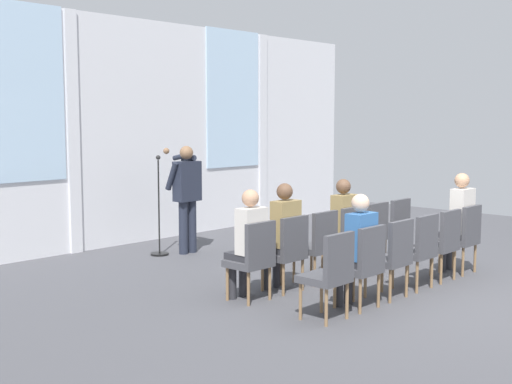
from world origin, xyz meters
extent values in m
plane|color=#4C4C51|center=(0.00, 0.00, 0.00)|extent=(14.64, 14.64, 0.00)
cube|color=silver|center=(0.00, 5.63, 1.89)|extent=(10.88, 0.10, 3.78)
cube|color=silver|center=(-2.18, 5.57, 2.49)|extent=(1.38, 0.04, 2.61)
cube|color=silver|center=(-1.34, 5.58, 1.89)|extent=(0.20, 0.08, 3.78)
cube|color=silver|center=(2.18, 5.57, 2.49)|extent=(1.38, 0.04, 2.61)
cube|color=silver|center=(3.02, 5.58, 1.89)|extent=(0.20, 0.08, 3.78)
cylinder|color=#232838|center=(-0.24, 4.25, 0.41)|extent=(0.14, 0.14, 0.83)
cylinder|color=#232838|center=(-0.06, 4.25, 0.41)|extent=(0.14, 0.14, 0.83)
cube|color=#232838|center=(-0.15, 4.25, 1.14)|extent=(0.42, 0.22, 0.62)
cube|color=#26663F|center=(-0.15, 4.36, 1.21)|extent=(0.06, 0.01, 0.37)
sphere|color=#8C6647|center=(-0.15, 4.26, 1.59)|extent=(0.21, 0.21, 0.21)
cylinder|color=#232838|center=(-0.39, 4.33, 1.23)|extent=(0.09, 0.28, 0.45)
cylinder|color=#232838|center=(0.00, 4.38, 1.47)|extent=(0.15, 0.36, 0.15)
cylinder|color=#232838|center=(-0.04, 4.51, 1.51)|extent=(0.11, 0.34, 0.15)
sphere|color=#8C6647|center=(-0.13, 4.78, 1.59)|extent=(0.10, 0.10, 0.10)
cylinder|color=black|center=(-0.55, 4.46, 0.01)|extent=(0.28, 0.28, 0.03)
cylinder|color=black|center=(-0.55, 4.46, 0.76)|extent=(0.02, 0.02, 1.45)
sphere|color=#262626|center=(-0.55, 4.46, 1.52)|extent=(0.07, 0.07, 0.07)
cylinder|color=olive|center=(-1.32, 1.79, 0.20)|extent=(0.04, 0.04, 0.40)
cylinder|color=olive|center=(-1.68, 1.79, 0.20)|extent=(0.04, 0.04, 0.40)
cylinder|color=olive|center=(-1.32, 1.45, 0.20)|extent=(0.04, 0.04, 0.40)
cylinder|color=olive|center=(-1.68, 1.45, 0.20)|extent=(0.04, 0.04, 0.40)
cube|color=#47474C|center=(-1.50, 1.62, 0.44)|extent=(0.46, 0.44, 0.08)
cube|color=#47474C|center=(-1.50, 1.43, 0.71)|extent=(0.46, 0.06, 0.46)
cylinder|color=#2D2D33|center=(-1.59, 1.80, 0.22)|extent=(0.10, 0.10, 0.44)
cylinder|color=#2D2D33|center=(-1.41, 1.80, 0.22)|extent=(0.10, 0.10, 0.44)
cube|color=#2D2D33|center=(-1.50, 1.68, 0.50)|extent=(0.34, 0.36, 0.12)
cube|color=silver|center=(-1.50, 1.57, 0.83)|extent=(0.36, 0.20, 0.53)
sphere|color=tan|center=(-1.50, 1.59, 1.20)|extent=(0.20, 0.20, 0.20)
cylinder|color=olive|center=(-0.72, 1.79, 0.20)|extent=(0.04, 0.04, 0.40)
cylinder|color=olive|center=(-1.08, 1.79, 0.20)|extent=(0.04, 0.04, 0.40)
cylinder|color=olive|center=(-0.72, 1.45, 0.20)|extent=(0.04, 0.04, 0.40)
cylinder|color=olive|center=(-1.08, 1.45, 0.20)|extent=(0.04, 0.04, 0.40)
cube|color=#47474C|center=(-0.90, 1.62, 0.44)|extent=(0.46, 0.44, 0.08)
cube|color=#47474C|center=(-0.90, 1.43, 0.71)|extent=(0.46, 0.06, 0.46)
cylinder|color=#2D2D33|center=(-0.99, 1.80, 0.22)|extent=(0.10, 0.10, 0.44)
cylinder|color=#2D2D33|center=(-0.81, 1.80, 0.22)|extent=(0.10, 0.10, 0.44)
cube|color=#2D2D33|center=(-0.90, 1.68, 0.50)|extent=(0.34, 0.36, 0.12)
cube|color=#997F4C|center=(-0.90, 1.57, 0.84)|extent=(0.36, 0.20, 0.56)
sphere|color=brown|center=(-0.90, 1.59, 1.23)|extent=(0.20, 0.20, 0.20)
cylinder|color=olive|center=(-0.12, 1.79, 0.20)|extent=(0.04, 0.04, 0.40)
cylinder|color=olive|center=(-0.48, 1.79, 0.20)|extent=(0.04, 0.04, 0.40)
cylinder|color=olive|center=(-0.12, 1.45, 0.20)|extent=(0.04, 0.04, 0.40)
cylinder|color=olive|center=(-0.48, 1.45, 0.20)|extent=(0.04, 0.04, 0.40)
cube|color=#47474C|center=(-0.30, 1.62, 0.44)|extent=(0.46, 0.44, 0.08)
cube|color=#47474C|center=(-0.30, 1.43, 0.71)|extent=(0.46, 0.06, 0.46)
cylinder|color=olive|center=(0.48, 1.79, 0.20)|extent=(0.04, 0.04, 0.40)
cylinder|color=olive|center=(0.12, 1.79, 0.20)|extent=(0.04, 0.04, 0.40)
cylinder|color=olive|center=(0.48, 1.45, 0.20)|extent=(0.04, 0.04, 0.40)
cylinder|color=olive|center=(0.12, 1.45, 0.20)|extent=(0.04, 0.04, 0.40)
cube|color=#47474C|center=(0.30, 1.62, 0.44)|extent=(0.46, 0.44, 0.08)
cube|color=#47474C|center=(0.30, 1.43, 0.71)|extent=(0.46, 0.06, 0.46)
cylinder|color=#2D2D33|center=(0.21, 1.80, 0.22)|extent=(0.10, 0.10, 0.44)
cylinder|color=#2D2D33|center=(0.39, 1.80, 0.22)|extent=(0.10, 0.10, 0.44)
cube|color=#2D2D33|center=(0.30, 1.68, 0.50)|extent=(0.34, 0.36, 0.12)
cube|color=#997F4C|center=(0.30, 1.57, 0.83)|extent=(0.36, 0.20, 0.54)
sphere|color=brown|center=(0.30, 1.59, 1.21)|extent=(0.20, 0.20, 0.20)
cylinder|color=olive|center=(1.08, 1.79, 0.20)|extent=(0.04, 0.04, 0.40)
cylinder|color=olive|center=(0.72, 1.79, 0.20)|extent=(0.04, 0.04, 0.40)
cylinder|color=olive|center=(1.08, 1.45, 0.20)|extent=(0.04, 0.04, 0.40)
cylinder|color=olive|center=(0.72, 1.45, 0.20)|extent=(0.04, 0.04, 0.40)
cube|color=#47474C|center=(0.90, 1.62, 0.44)|extent=(0.46, 0.44, 0.08)
cube|color=#47474C|center=(0.90, 1.43, 0.71)|extent=(0.46, 0.06, 0.46)
cylinder|color=olive|center=(1.68, 1.79, 0.20)|extent=(0.04, 0.04, 0.40)
cylinder|color=olive|center=(1.32, 1.79, 0.20)|extent=(0.04, 0.04, 0.40)
cylinder|color=olive|center=(1.68, 1.45, 0.20)|extent=(0.04, 0.04, 0.40)
cylinder|color=olive|center=(1.32, 1.45, 0.20)|extent=(0.04, 0.04, 0.40)
cube|color=#47474C|center=(1.50, 1.62, 0.44)|extent=(0.46, 0.44, 0.08)
cube|color=#47474C|center=(1.50, 1.43, 0.71)|extent=(0.46, 0.06, 0.46)
cylinder|color=olive|center=(-1.32, 0.69, 0.20)|extent=(0.04, 0.04, 0.40)
cylinder|color=olive|center=(-1.68, 0.69, 0.20)|extent=(0.04, 0.04, 0.40)
cylinder|color=olive|center=(-1.32, 0.35, 0.20)|extent=(0.04, 0.04, 0.40)
cylinder|color=olive|center=(-1.68, 0.35, 0.20)|extent=(0.04, 0.04, 0.40)
cube|color=#47474C|center=(-1.50, 0.52, 0.44)|extent=(0.46, 0.44, 0.08)
cube|color=#47474C|center=(-1.50, 0.33, 0.71)|extent=(0.46, 0.06, 0.46)
cylinder|color=olive|center=(-0.72, 0.69, 0.20)|extent=(0.04, 0.04, 0.40)
cylinder|color=olive|center=(-1.08, 0.69, 0.20)|extent=(0.04, 0.04, 0.40)
cylinder|color=olive|center=(-0.72, 0.35, 0.20)|extent=(0.04, 0.04, 0.40)
cylinder|color=olive|center=(-1.08, 0.35, 0.20)|extent=(0.04, 0.04, 0.40)
cube|color=#47474C|center=(-0.90, 0.52, 0.44)|extent=(0.46, 0.44, 0.08)
cube|color=#47474C|center=(-0.90, 0.33, 0.71)|extent=(0.46, 0.06, 0.46)
cylinder|color=#2D2D33|center=(-0.99, 0.70, 0.22)|extent=(0.10, 0.10, 0.44)
cylinder|color=#2D2D33|center=(-0.81, 0.70, 0.22)|extent=(0.10, 0.10, 0.44)
cube|color=#2D2D33|center=(-0.90, 0.58, 0.50)|extent=(0.34, 0.36, 0.12)
cube|color=#3366A5|center=(-0.90, 0.47, 0.82)|extent=(0.36, 0.20, 0.52)
sphere|color=beige|center=(-0.90, 0.49, 1.19)|extent=(0.20, 0.20, 0.20)
cylinder|color=olive|center=(-0.12, 0.69, 0.20)|extent=(0.04, 0.04, 0.40)
cylinder|color=olive|center=(-0.48, 0.69, 0.20)|extent=(0.04, 0.04, 0.40)
cylinder|color=olive|center=(-0.12, 0.35, 0.20)|extent=(0.04, 0.04, 0.40)
cylinder|color=olive|center=(-0.48, 0.35, 0.20)|extent=(0.04, 0.04, 0.40)
cube|color=#47474C|center=(-0.30, 0.52, 0.44)|extent=(0.46, 0.44, 0.08)
cube|color=#47474C|center=(-0.30, 0.33, 0.71)|extent=(0.46, 0.06, 0.46)
cylinder|color=olive|center=(0.48, 0.69, 0.20)|extent=(0.04, 0.04, 0.40)
cylinder|color=olive|center=(0.12, 0.69, 0.20)|extent=(0.04, 0.04, 0.40)
cylinder|color=olive|center=(0.48, 0.35, 0.20)|extent=(0.04, 0.04, 0.40)
cylinder|color=olive|center=(0.12, 0.35, 0.20)|extent=(0.04, 0.04, 0.40)
cube|color=#47474C|center=(0.30, 0.52, 0.44)|extent=(0.46, 0.44, 0.08)
cube|color=#47474C|center=(0.30, 0.33, 0.71)|extent=(0.46, 0.06, 0.46)
cylinder|color=olive|center=(1.08, 0.69, 0.20)|extent=(0.04, 0.04, 0.40)
cylinder|color=olive|center=(0.72, 0.69, 0.20)|extent=(0.04, 0.04, 0.40)
cylinder|color=olive|center=(1.08, 0.35, 0.20)|extent=(0.04, 0.04, 0.40)
cylinder|color=olive|center=(0.72, 0.35, 0.20)|extent=(0.04, 0.04, 0.40)
cube|color=#47474C|center=(0.90, 0.52, 0.44)|extent=(0.46, 0.44, 0.08)
cube|color=#47474C|center=(0.90, 0.33, 0.71)|extent=(0.46, 0.06, 0.46)
cylinder|color=olive|center=(1.68, 0.69, 0.20)|extent=(0.04, 0.04, 0.40)
cylinder|color=olive|center=(1.32, 0.69, 0.20)|extent=(0.04, 0.04, 0.40)
cylinder|color=olive|center=(1.68, 0.35, 0.20)|extent=(0.04, 0.04, 0.40)
cylinder|color=olive|center=(1.32, 0.35, 0.20)|extent=(0.04, 0.04, 0.40)
cube|color=#47474C|center=(1.50, 0.52, 0.44)|extent=(0.46, 0.44, 0.08)
cube|color=#47474C|center=(1.50, 0.33, 0.71)|extent=(0.46, 0.06, 0.46)
cylinder|color=#2D2D33|center=(1.41, 0.70, 0.22)|extent=(0.10, 0.10, 0.44)
cylinder|color=#2D2D33|center=(1.59, 0.70, 0.22)|extent=(0.10, 0.10, 0.44)
cube|color=#2D2D33|center=(1.50, 0.58, 0.50)|extent=(0.34, 0.36, 0.12)
cube|color=silver|center=(1.50, 0.47, 0.86)|extent=(0.36, 0.20, 0.61)
sphere|color=tan|center=(1.50, 0.49, 1.28)|extent=(0.20, 0.20, 0.20)
camera|label=1|loc=(-7.06, -3.72, 2.11)|focal=47.41mm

